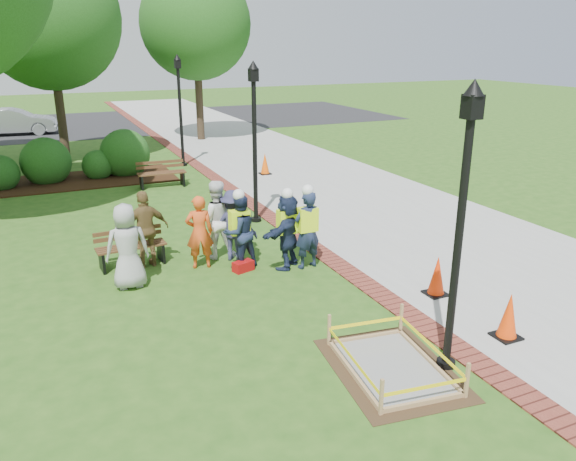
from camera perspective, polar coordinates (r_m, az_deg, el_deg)
name	(u,v)px	position (r m, az deg, el deg)	size (l,w,h in m)	color
ground	(290,302)	(10.77, 0.21, -7.27)	(100.00, 100.00, 0.00)	#285116
sidewalk	(301,172)	(21.38, 1.29, 5.97)	(6.00, 60.00, 0.02)	#9E9E99
brick_edging	(218,180)	(20.23, -7.08, 5.10)	(0.50, 60.00, 0.03)	maroon
mulch_bed	(73,181)	(21.36, -21.02, 4.73)	(7.00, 3.00, 0.05)	#381E0F
parking_lot	(106,123)	(36.34, -18.05, 10.33)	(36.00, 12.00, 0.01)	black
wet_concrete_pad	(392,356)	(8.77, 10.55, -12.39)	(1.97, 2.49, 0.55)	#47331E
bench_near	(132,255)	(12.82, -15.58, -2.38)	(1.51, 0.59, 0.80)	#4F321B
bench_far	(162,179)	(19.58, -12.67, 5.12)	(1.62, 0.60, 0.86)	brown
cone_front	(509,317)	(10.05, 21.50, -8.18)	(0.42, 0.42, 0.82)	black
cone_back	(437,277)	(11.26, 14.90, -4.56)	(0.41, 0.41, 0.81)	black
cone_far	(265,164)	(20.94, -2.36, 6.74)	(0.41, 0.41, 0.80)	black
toolbox	(243,266)	(12.16, -4.58, -3.63)	(0.44, 0.24, 0.22)	#9B0B0D
lamp_near	(462,211)	(8.15, 17.22, 1.94)	(0.28, 0.28, 4.26)	black
lamp_mid	(254,131)	(14.95, -3.43, 10.05)	(0.28, 0.28, 4.26)	black
lamp_far	(180,102)	(22.55, -10.94, 12.67)	(0.28, 0.28, 4.26)	black
tree_back	(49,18)	(24.40, -23.15, 19.23)	(5.38, 5.38, 8.24)	#3D2D1E
tree_right	(196,24)	(28.69, -9.37, 20.01)	(5.27, 5.27, 8.14)	#3D2D1E
shrub_a	(3,189)	(21.18, -27.00, 3.77)	(1.25, 1.25, 1.25)	#1C4413
shrub_b	(49,182)	(21.55, -23.13, 4.53)	(1.71, 1.71, 1.71)	#1C4413
shrub_c	(99,178)	(21.57, -18.64, 5.07)	(1.10, 1.10, 1.10)	#1C4413
shrub_d	(127,174)	(21.88, -16.06, 5.51)	(1.81, 1.81, 1.81)	#1C4413
shrub_e	(58,177)	(22.34, -22.32, 5.10)	(0.87, 0.87, 0.87)	#1C4413
casual_person_a	(127,247)	(11.51, -16.02, -1.58)	(0.56, 0.37, 1.74)	#9F9F9F
casual_person_b	(199,232)	(12.23, -8.98, -0.17)	(0.57, 0.42, 1.62)	#E54D1A
casual_person_c	(216,220)	(12.74, -7.36, 1.10)	(0.62, 0.45, 1.79)	white
casual_person_d	(146,229)	(12.51, -14.23, 0.11)	(0.58, 0.41, 1.70)	brown
casual_person_e	(234,225)	(12.59, -5.52, 0.51)	(0.61, 0.56, 1.61)	#2D2D4F
hivis_worker_a	(287,228)	(12.07, -0.06, 0.22)	(0.62, 0.60, 1.79)	#17253C
hivis_worker_b	(307,227)	(12.04, 1.97, 0.35)	(0.60, 0.44, 1.87)	#1A1E44
hivis_worker_c	(240,229)	(12.11, -4.94, 0.16)	(0.58, 0.44, 1.76)	#18243E
parked_car_b	(17,135)	(33.50, -25.85, 8.75)	(4.60, 2.00, 1.50)	#A1A2A6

